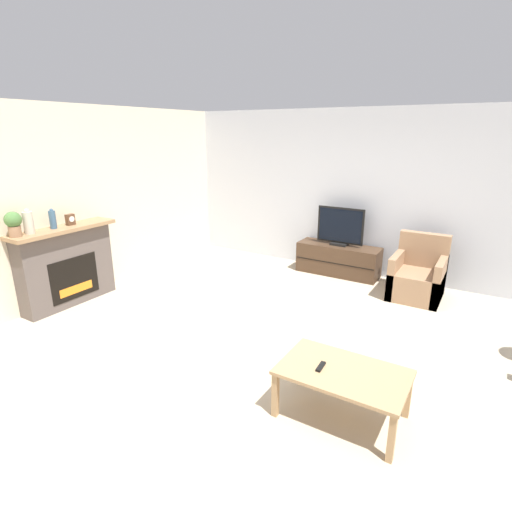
{
  "coord_description": "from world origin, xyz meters",
  "views": [
    {
      "loc": [
        1.68,
        -3.57,
        2.33
      ],
      "look_at": [
        -0.78,
        0.47,
        0.85
      ],
      "focal_mm": 28.0,
      "sensor_mm": 36.0,
      "label": 1
    }
  ],
  "objects_px": {
    "mantel_vase_left": "(28,222)",
    "coffee_table": "(343,376)",
    "mantel_clock": "(70,220)",
    "tv": "(340,228)",
    "armchair": "(418,278)",
    "remote": "(321,367)",
    "fireplace": "(66,265)",
    "potted_plant": "(13,223)",
    "tv_stand": "(338,260)",
    "mantel_vase_centre_left": "(53,219)"
  },
  "relations": [
    {
      "from": "mantel_vase_left",
      "to": "potted_plant",
      "type": "distance_m",
      "value": 0.18
    },
    {
      "from": "potted_plant",
      "to": "fireplace",
      "type": "bearing_deg",
      "value": 91.59
    },
    {
      "from": "mantel_vase_centre_left",
      "to": "armchair",
      "type": "xyz_separation_m",
      "value": [
        4.12,
        2.89,
        -0.94
      ]
    },
    {
      "from": "tv_stand",
      "to": "coffee_table",
      "type": "bearing_deg",
      "value": -69.3
    },
    {
      "from": "remote",
      "to": "coffee_table",
      "type": "bearing_deg",
      "value": 14.59
    },
    {
      "from": "fireplace",
      "to": "potted_plant",
      "type": "xyz_separation_m",
      "value": [
        0.02,
        -0.6,
        0.72
      ]
    },
    {
      "from": "tv",
      "to": "coffee_table",
      "type": "height_order",
      "value": "tv"
    },
    {
      "from": "tv_stand",
      "to": "armchair",
      "type": "bearing_deg",
      "value": -13.9
    },
    {
      "from": "potted_plant",
      "to": "tv_stand",
      "type": "height_order",
      "value": "potted_plant"
    },
    {
      "from": "coffee_table",
      "to": "potted_plant",
      "type": "bearing_deg",
      "value": -175.47
    },
    {
      "from": "mantel_clock",
      "to": "tv",
      "type": "bearing_deg",
      "value": 46.81
    },
    {
      "from": "tv",
      "to": "remote",
      "type": "relative_size",
      "value": 5.17
    },
    {
      "from": "tv",
      "to": "armchair",
      "type": "height_order",
      "value": "tv"
    },
    {
      "from": "mantel_clock",
      "to": "tv",
      "type": "relative_size",
      "value": 0.19
    },
    {
      "from": "mantel_vase_left",
      "to": "coffee_table",
      "type": "xyz_separation_m",
      "value": [
        4.07,
        0.15,
        -0.86
      ]
    },
    {
      "from": "mantel_vase_centre_left",
      "to": "armchair",
      "type": "bearing_deg",
      "value": 35.07
    },
    {
      "from": "tv_stand",
      "to": "armchair",
      "type": "distance_m",
      "value": 1.37
    },
    {
      "from": "mantel_vase_centre_left",
      "to": "mantel_clock",
      "type": "distance_m",
      "value": 0.25
    },
    {
      "from": "mantel_vase_centre_left",
      "to": "coffee_table",
      "type": "xyz_separation_m",
      "value": [
        4.07,
        -0.17,
        -0.84
      ]
    },
    {
      "from": "mantel_vase_left",
      "to": "remote",
      "type": "bearing_deg",
      "value": 1.31
    },
    {
      "from": "mantel_clock",
      "to": "tv_stand",
      "type": "distance_m",
      "value": 4.18
    },
    {
      "from": "tv_stand",
      "to": "coffee_table",
      "type": "xyz_separation_m",
      "value": [
        1.28,
        -3.4,
        0.14
      ]
    },
    {
      "from": "mantel_clock",
      "to": "tv",
      "type": "xyz_separation_m",
      "value": [
        2.79,
        2.97,
        -0.37
      ]
    },
    {
      "from": "mantel_vase_centre_left",
      "to": "tv_stand",
      "type": "distance_m",
      "value": 4.37
    },
    {
      "from": "remote",
      "to": "mantel_vase_left",
      "type": "bearing_deg",
      "value": 178.49
    },
    {
      "from": "mantel_vase_centre_left",
      "to": "tv_stand",
      "type": "height_order",
      "value": "mantel_vase_centre_left"
    },
    {
      "from": "mantel_clock",
      "to": "coffee_table",
      "type": "xyz_separation_m",
      "value": [
        4.07,
        -0.42,
        -0.79
      ]
    },
    {
      "from": "armchair",
      "to": "remote",
      "type": "bearing_deg",
      "value": -94.11
    },
    {
      "from": "mantel_vase_left",
      "to": "mantel_clock",
      "type": "xyz_separation_m",
      "value": [
        0.0,
        0.57,
        -0.07
      ]
    },
    {
      "from": "tv_stand",
      "to": "tv",
      "type": "relative_size",
      "value": 1.74
    },
    {
      "from": "fireplace",
      "to": "tv",
      "type": "bearing_deg",
      "value": 47.96
    },
    {
      "from": "fireplace",
      "to": "armchair",
      "type": "xyz_separation_m",
      "value": [
        4.14,
        2.79,
        -0.27
      ]
    },
    {
      "from": "tv_stand",
      "to": "mantel_vase_left",
      "type": "bearing_deg",
      "value": -128.24
    },
    {
      "from": "mantel_clock",
      "to": "tv",
      "type": "height_order",
      "value": "mantel_clock"
    },
    {
      "from": "mantel_clock",
      "to": "tv",
      "type": "distance_m",
      "value": 4.09
    },
    {
      "from": "armchair",
      "to": "remote",
      "type": "xyz_separation_m",
      "value": [
        -0.22,
        -3.12,
        0.16
      ]
    },
    {
      "from": "potted_plant",
      "to": "coffee_table",
      "type": "distance_m",
      "value": 4.18
    },
    {
      "from": "fireplace",
      "to": "potted_plant",
      "type": "height_order",
      "value": "potted_plant"
    },
    {
      "from": "tv",
      "to": "remote",
      "type": "height_order",
      "value": "tv"
    },
    {
      "from": "tv_stand",
      "to": "tv",
      "type": "xyz_separation_m",
      "value": [
        -0.0,
        -0.0,
        0.55
      ]
    },
    {
      "from": "mantel_vase_left",
      "to": "coffee_table",
      "type": "height_order",
      "value": "mantel_vase_left"
    },
    {
      "from": "armchair",
      "to": "mantel_vase_left",
      "type": "bearing_deg",
      "value": -142.06
    },
    {
      "from": "potted_plant",
      "to": "coffee_table",
      "type": "height_order",
      "value": "potted_plant"
    },
    {
      "from": "fireplace",
      "to": "armchair",
      "type": "height_order",
      "value": "fireplace"
    },
    {
      "from": "mantel_clock",
      "to": "tv_stand",
      "type": "xyz_separation_m",
      "value": [
        2.79,
        2.97,
        -0.93
      ]
    },
    {
      "from": "remote",
      "to": "tv_stand",
      "type": "bearing_deg",
      "value": 104.93
    },
    {
      "from": "potted_plant",
      "to": "tv",
      "type": "bearing_deg",
      "value": 53.1
    },
    {
      "from": "potted_plant",
      "to": "remote",
      "type": "height_order",
      "value": "potted_plant"
    },
    {
      "from": "fireplace",
      "to": "mantel_clock",
      "type": "distance_m",
      "value": 0.63
    },
    {
      "from": "potted_plant",
      "to": "armchair",
      "type": "relative_size",
      "value": 0.34
    }
  ]
}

